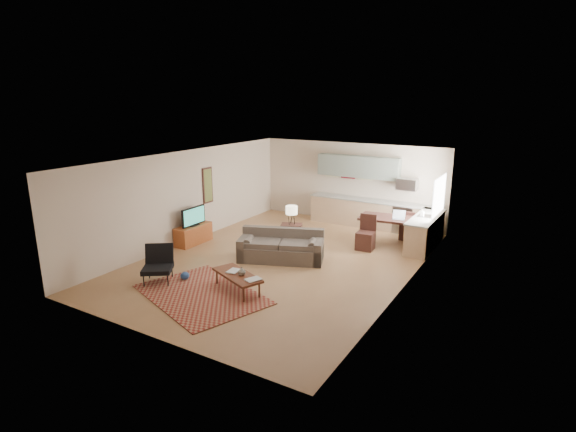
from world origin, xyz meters
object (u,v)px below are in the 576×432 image
Objects in this scene: armchair at (157,265)px; console_table at (291,236)px; coffee_table at (237,282)px; dining_table at (388,231)px; sofa at (281,246)px; tv_credenza at (193,234)px.

armchair is 4.01m from console_table.
dining_table reaches higher than coffee_table.
armchair is (-1.86, -0.55, 0.22)m from coffee_table.
dining_table is at bearing 21.17° from armchair.
armchair reaches higher than coffee_table.
sofa is 3.19m from armchair.
console_table is 2.82m from dining_table.
coffee_table is 5.19m from dining_table.
coffee_table is (0.18, -2.16, -0.19)m from sofa.
tv_credenza is 0.74× the size of dining_table.
sofa is 2.67× the size of armchair.
console_table is at bearing -151.30° from dining_table.
tv_credenza is at bearing 169.77° from coffee_table.
console_table reaches higher than coffee_table.
armchair reaches higher than sofa.
armchair reaches higher than tv_credenza.
armchair reaches higher than console_table.
coffee_table is at bearing -106.81° from sofa.
armchair is 0.72× the size of tv_credenza.
sofa is 1.42× the size of dining_table.
sofa reaches higher than coffee_table.
tv_credenza is at bearing 160.45° from sofa.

